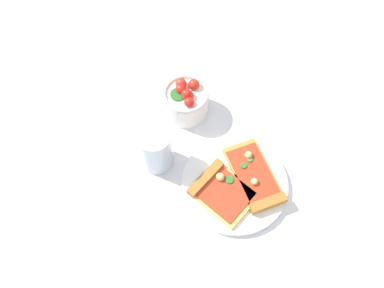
{
  "coord_description": "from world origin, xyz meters",
  "views": [
    {
      "loc": [
        0.33,
        0.18,
        0.8
      ],
      "look_at": [
        0.03,
        -0.11,
        0.03
      ],
      "focal_mm": 37.79,
      "sensor_mm": 36.0,
      "label": 1
    }
  ],
  "objects_px": {
    "pizza_slice_far": "(256,179)",
    "plate": "(234,184)",
    "pizza_slice_near": "(220,189)",
    "soda_glass": "(156,149)",
    "salad_bowl": "(186,100)"
  },
  "relations": [
    {
      "from": "pizza_slice_far",
      "to": "plate",
      "type": "bearing_deg",
      "value": -40.48
    },
    {
      "from": "pizza_slice_near",
      "to": "soda_glass",
      "type": "distance_m",
      "value": 0.16
    },
    {
      "from": "plate",
      "to": "pizza_slice_far",
      "type": "distance_m",
      "value": 0.05
    },
    {
      "from": "salad_bowl",
      "to": "soda_glass",
      "type": "relative_size",
      "value": 0.93
    },
    {
      "from": "salad_bowl",
      "to": "soda_glass",
      "type": "bearing_deg",
      "value": 19.17
    },
    {
      "from": "pizza_slice_far",
      "to": "soda_glass",
      "type": "height_order",
      "value": "soda_glass"
    },
    {
      "from": "plate",
      "to": "pizza_slice_near",
      "type": "bearing_deg",
      "value": -16.31
    },
    {
      "from": "salad_bowl",
      "to": "pizza_slice_far",
      "type": "bearing_deg",
      "value": 82.41
    },
    {
      "from": "salad_bowl",
      "to": "soda_glass",
      "type": "distance_m",
      "value": 0.15
    },
    {
      "from": "plate",
      "to": "pizza_slice_far",
      "type": "xyz_separation_m",
      "value": [
        -0.03,
        0.03,
        0.01
      ]
    },
    {
      "from": "soda_glass",
      "to": "pizza_slice_near",
      "type": "bearing_deg",
      "value": 104.13
    },
    {
      "from": "pizza_slice_far",
      "to": "soda_glass",
      "type": "relative_size",
      "value": 1.59
    },
    {
      "from": "pizza_slice_far",
      "to": "soda_glass",
      "type": "bearing_deg",
      "value": -60.4
    },
    {
      "from": "plate",
      "to": "pizza_slice_near",
      "type": "xyz_separation_m",
      "value": [
        0.04,
        -0.01,
        0.01
      ]
    },
    {
      "from": "salad_bowl",
      "to": "pizza_slice_near",
      "type": "bearing_deg",
      "value": 62.93
    }
  ]
}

